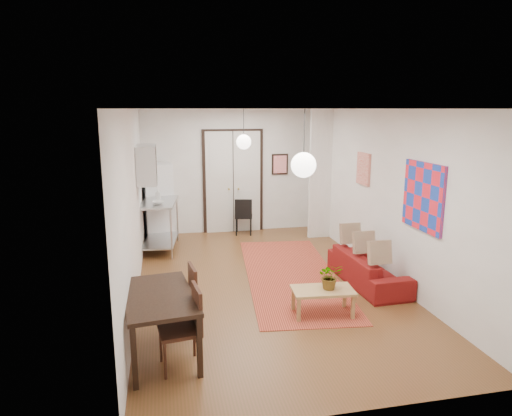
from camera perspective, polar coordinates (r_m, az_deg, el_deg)
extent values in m
plane|color=brown|center=(7.89, 1.16, -9.30)|extent=(7.00, 7.00, 0.00)
cube|color=white|center=(7.34, 1.26, 12.26)|extent=(4.20, 7.00, 0.02)
cube|color=white|center=(10.87, -2.93, 4.57)|extent=(4.20, 0.02, 2.90)
cube|color=white|center=(4.26, 11.88, -7.87)|extent=(4.20, 0.02, 2.90)
cube|color=white|center=(7.31, -15.06, 0.40)|extent=(0.02, 7.00, 2.90)
cube|color=white|center=(8.20, 15.67, 1.62)|extent=(0.02, 7.00, 2.90)
cube|color=silver|center=(10.87, -2.88, 3.23)|extent=(1.44, 0.06, 2.50)
cube|color=white|center=(10.41, 8.03, 4.13)|extent=(0.50, 0.10, 2.90)
cube|color=silver|center=(8.71, -13.51, 5.33)|extent=(0.35, 1.00, 0.70)
cube|color=red|center=(7.09, 20.17, 1.35)|extent=(0.05, 1.00, 1.00)
cube|color=beige|center=(8.85, 13.29, 4.79)|extent=(0.05, 0.50, 0.60)
cube|color=red|center=(11.06, 3.01, 5.48)|extent=(0.40, 0.03, 0.50)
cube|color=#A27643|center=(9.21, -14.38, 5.96)|extent=(0.03, 0.44, 0.54)
sphere|color=silver|center=(9.32, -1.55, 8.25)|extent=(0.30, 0.30, 0.30)
cylinder|color=black|center=(9.30, -1.56, 10.71)|extent=(0.01, 0.01, 0.50)
sphere|color=silver|center=(5.45, 5.97, 5.37)|extent=(0.30, 0.30, 0.30)
cylinder|color=black|center=(5.41, 6.06, 9.57)|extent=(0.01, 0.01, 0.50)
cube|color=#B4452D|center=(8.26, 4.40, -8.30)|extent=(2.00, 4.30, 0.01)
imported|color=maroon|center=(7.98, 13.82, -7.39)|extent=(0.78, 1.83, 0.53)
cube|color=#A97A50|center=(6.67, 8.36, -10.16)|extent=(0.91, 0.56, 0.04)
cube|color=#A97A50|center=(6.46, 5.59, -12.72)|extent=(0.05, 0.05, 0.35)
cube|color=#A97A50|center=(6.72, 12.06, -11.94)|extent=(0.05, 0.05, 0.35)
cube|color=#A97A50|center=(6.80, 4.61, -11.39)|extent=(0.05, 0.05, 0.35)
cube|color=#A97A50|center=(7.05, 10.78, -10.71)|extent=(0.05, 0.05, 0.35)
imported|color=#2B612F|center=(6.63, 9.24, -8.40)|extent=(0.36, 0.32, 0.38)
cube|color=#AAACAE|center=(9.61, -12.06, 0.71)|extent=(0.85, 1.44, 0.05)
cube|color=#AAACAE|center=(9.80, -11.85, -3.97)|extent=(0.81, 1.39, 0.03)
cylinder|color=#AAACAE|center=(9.11, -13.81, -3.31)|extent=(0.04, 0.04, 1.02)
cylinder|color=#AAACAE|center=(9.10, -10.03, -3.15)|extent=(0.04, 0.04, 1.02)
cylinder|color=#AAACAE|center=(10.35, -13.59, -1.44)|extent=(0.04, 0.04, 1.02)
cylinder|color=#AAACAE|center=(10.35, -10.27, -1.30)|extent=(0.04, 0.04, 1.02)
imported|color=white|center=(9.31, -12.14, 0.67)|extent=(0.27, 0.27, 0.06)
imported|color=teal|center=(9.83, -12.15, 1.74)|extent=(0.11, 0.11, 0.22)
cube|color=silver|center=(10.50, -12.07, 0.77)|extent=(0.68, 0.68, 1.72)
cube|color=black|center=(5.59, -12.10, -10.72)|extent=(0.96, 1.47, 0.05)
cube|color=black|center=(5.20, -15.92, -17.52)|extent=(0.07, 0.07, 0.71)
cube|color=black|center=(5.18, -7.91, -17.22)|extent=(0.07, 0.07, 0.71)
cube|color=black|center=(6.34, -15.12, -11.80)|extent=(0.07, 0.07, 0.71)
cube|color=black|center=(6.33, -8.73, -11.55)|extent=(0.07, 0.07, 0.71)
cube|color=#381C11|center=(6.02, -9.81, -11.86)|extent=(0.51, 0.49, 0.04)
cube|color=#381C11|center=(6.12, -9.97, -8.87)|extent=(0.09, 0.44, 0.47)
cylinder|color=#381C11|center=(5.94, -11.53, -14.71)|extent=(0.03, 0.03, 0.45)
cylinder|color=#381C11|center=(5.95, -7.80, -14.54)|extent=(0.03, 0.03, 0.45)
cylinder|color=#381C11|center=(6.30, -11.56, -13.10)|extent=(0.03, 0.03, 0.45)
cylinder|color=#381C11|center=(6.30, -8.06, -12.94)|extent=(0.03, 0.03, 0.45)
cube|color=#381C11|center=(5.39, -9.53, -14.86)|extent=(0.51, 0.49, 0.04)
cube|color=#381C11|center=(5.47, -9.72, -11.48)|extent=(0.09, 0.44, 0.47)
cylinder|color=#381C11|center=(5.32, -11.47, -18.10)|extent=(0.03, 0.03, 0.45)
cylinder|color=#381C11|center=(5.33, -7.23, -17.89)|extent=(0.03, 0.03, 0.45)
cylinder|color=#381C11|center=(5.67, -11.50, -16.10)|extent=(0.03, 0.03, 0.45)
cylinder|color=#381C11|center=(5.68, -7.57, -15.91)|extent=(0.03, 0.03, 0.45)
cube|color=black|center=(10.75, -1.55, -1.06)|extent=(0.47, 0.47, 0.04)
cube|color=black|center=(10.87, -1.72, 0.34)|extent=(0.40, 0.12, 0.42)
cylinder|color=black|center=(10.62, -2.28, -2.42)|extent=(0.03, 0.03, 0.42)
cylinder|color=black|center=(10.67, -0.49, -2.33)|extent=(0.03, 0.03, 0.42)
cylinder|color=black|center=(10.94, -2.57, -1.99)|extent=(0.03, 0.03, 0.42)
cylinder|color=black|center=(10.99, -0.83, -1.90)|extent=(0.03, 0.03, 0.42)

